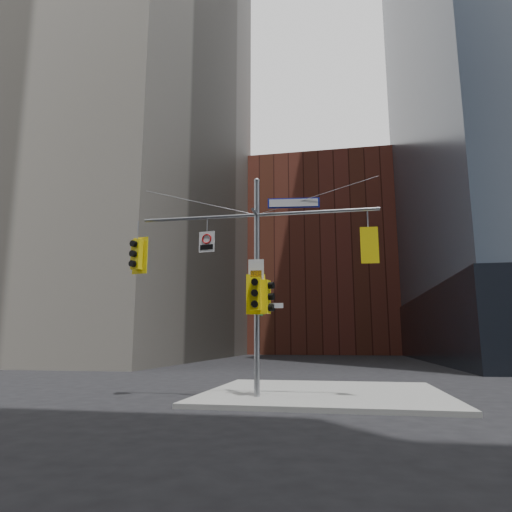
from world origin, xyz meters
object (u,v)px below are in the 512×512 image
at_px(traffic_light_east_arm, 369,246).
at_px(street_sign_blade, 294,203).
at_px(signal_assembly, 257,262).
at_px(regulatory_sign_arm, 207,241).
at_px(traffic_light_pole_front, 255,294).
at_px(traffic_light_west_arm, 137,255).
at_px(traffic_light_pole_side, 267,297).

height_order(traffic_light_east_arm, street_sign_blade, street_sign_blade).
distance_m(signal_assembly, regulatory_sign_arm, 1.88).
height_order(traffic_light_east_arm, traffic_light_pole_front, traffic_light_east_arm).
xyz_separation_m(street_sign_blade, regulatory_sign_arm, (-2.96, -0.02, -1.18)).
bearing_deg(traffic_light_west_arm, regulatory_sign_arm, 13.01).
bearing_deg(street_sign_blade, traffic_light_pole_side, 173.85).
height_order(traffic_light_west_arm, street_sign_blade, street_sign_blade).
bearing_deg(traffic_light_east_arm, signal_assembly, -4.02).
bearing_deg(traffic_light_east_arm, regulatory_sign_arm, -3.81).
relative_size(traffic_light_pole_side, street_sign_blade, 0.63).
xyz_separation_m(traffic_light_pole_side, traffic_light_pole_front, (-0.33, -0.27, 0.08)).
distance_m(traffic_light_east_arm, regulatory_sign_arm, 5.33).
xyz_separation_m(traffic_light_west_arm, regulatory_sign_arm, (2.52, -0.03, 0.37)).
distance_m(traffic_light_west_arm, regulatory_sign_arm, 2.55).
height_order(traffic_light_west_arm, traffic_light_pole_side, traffic_light_west_arm).
height_order(traffic_light_pole_side, traffic_light_pole_front, traffic_light_pole_front).
bearing_deg(regulatory_sign_arm, signal_assembly, 8.53).
bearing_deg(traffic_light_pole_side, traffic_light_west_arm, 100.75).
bearing_deg(street_sign_blade, regulatory_sign_arm, 174.01).
distance_m(traffic_light_pole_side, regulatory_sign_arm, 2.80).
xyz_separation_m(traffic_light_pole_front, street_sign_blade, (1.24, 0.27, 3.02)).
distance_m(traffic_light_east_arm, traffic_light_pole_front, 3.90).
bearing_deg(street_sign_blade, traffic_light_pole_front, -174.19).
distance_m(traffic_light_pole_side, street_sign_blade, 3.23).
bearing_deg(traffic_light_pole_front, regulatory_sign_arm, 165.72).
xyz_separation_m(traffic_light_pole_side, regulatory_sign_arm, (-2.04, -0.02, 1.92)).
bearing_deg(traffic_light_pole_front, signal_assembly, 83.75).
bearing_deg(regulatory_sign_arm, traffic_light_west_arm, -172.90).
distance_m(traffic_light_east_arm, traffic_light_pole_side, 3.62).
bearing_deg(traffic_light_pole_front, traffic_light_west_arm, 170.11).
relative_size(traffic_light_east_arm, regulatory_sign_arm, 1.64).
relative_size(traffic_light_west_arm, street_sign_blade, 0.76).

